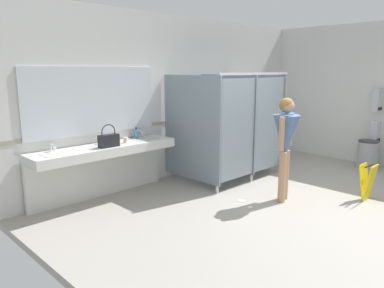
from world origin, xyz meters
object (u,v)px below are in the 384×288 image
trash_bin (368,154)px  person_standing (286,137)px  soap_dispenser (136,134)px  paper_cup (126,140)px  paper_towel_dispenser_upper (378,100)px  wet_floor_sign (367,182)px  paper_towel_dispenser_lower (376,131)px  handbag (109,140)px

trash_bin → person_standing: (-2.96, 0.16, 0.72)m
soap_dispenser → paper_cup: 0.41m
paper_towel_dispenser_upper → wet_floor_sign: size_ratio=0.84×
paper_towel_dispenser_lower → soap_dispenser: (-4.49, 2.31, 0.21)m
person_standing → soap_dispenser: bearing=120.0°
paper_towel_dispenser_upper → paper_cup: size_ratio=5.27×
person_standing → paper_towel_dispenser_upper: bearing=-2.9°
paper_towel_dispenser_upper → trash_bin: paper_towel_dispenser_upper is taller
handbag → wet_floor_sign: handbag is taller
paper_towel_dispenser_upper → paper_towel_dispenser_lower: size_ratio=1.03×
paper_towel_dispenser_upper → wet_floor_sign: 2.67m
soap_dispenser → paper_cup: soap_dispenser is taller
paper_cup → handbag: bearing=-165.3°
trash_bin → soap_dispenser: bearing=151.3°
trash_bin → person_standing: person_standing is taller
handbag → soap_dispenser: 0.79m
person_standing → paper_cup: 2.49m
person_standing → soap_dispenser: person_standing is taller
person_standing → paper_cup: size_ratio=17.60×
paper_towel_dispenser_lower → wet_floor_sign: (-2.31, -0.72, -0.44)m
wet_floor_sign → trash_bin: bearing=20.4°
wet_floor_sign → handbag: bearing=136.7°
person_standing → handbag: bearing=136.9°
handbag → soap_dispenser: handbag is taller
soap_dispenser → paper_cup: bearing=-150.3°
person_standing → wet_floor_sign: person_standing is taller
trash_bin → paper_cup: bearing=155.3°
paper_towel_dispenser_lower → wet_floor_sign: size_ratio=0.82×
trash_bin → soap_dispenser: 4.82m
paper_towel_dispenser_upper → person_standing: (-3.26, 0.16, -0.39)m
trash_bin → soap_dispenser: (-4.19, 2.29, 0.66)m
paper_towel_dispenser_upper → paper_cup: (-4.85, 2.09, -0.49)m
handbag → wet_floor_sign: 4.05m
wet_floor_sign → paper_towel_dispenser_lower: bearing=17.4°
paper_towel_dispenser_lower → handbag: 5.59m
paper_towel_dispenser_upper → trash_bin: size_ratio=0.83×
person_standing → wet_floor_sign: bearing=-43.8°
paper_towel_dispenser_upper → handbag: paper_towel_dispenser_upper is taller
person_standing → handbag: 2.67m
person_standing → handbag: (-1.95, 1.83, -0.03)m
paper_towel_dispenser_lower → handbag: (-5.21, 2.01, 0.24)m
trash_bin → paper_cup: size_ratio=6.39×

